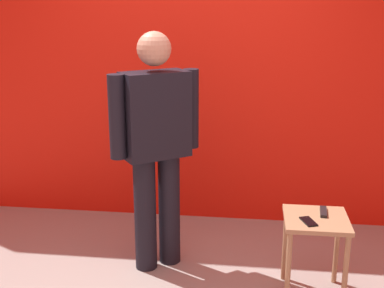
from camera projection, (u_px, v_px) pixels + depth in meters
back_wall_red at (194, 55)px, 4.40m from camera, size 6.14×0.12×3.03m
standing_person at (156, 141)px, 3.62m from camera, size 0.63×0.50×1.78m
side_table at (315, 233)px, 3.36m from camera, size 0.42×0.42×0.58m
cell_phone at (308, 221)px, 3.25m from camera, size 0.11×0.16×0.01m
tv_remote at (323, 212)px, 3.39m from camera, size 0.06×0.17×0.02m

